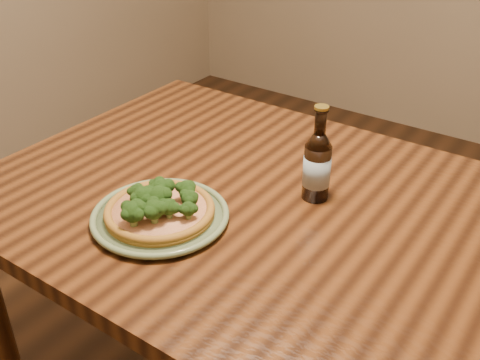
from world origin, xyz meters
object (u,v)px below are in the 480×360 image
Objects in this scene: table at (330,261)px; beer_bottle at (317,165)px; pizza at (159,208)px; plate at (160,216)px.

beer_bottle reaches higher than table.
pizza is at bearing -149.32° from beer_bottle.
plate is 0.02m from pizza.
beer_bottle is at bearing 139.13° from table.
table is 0.20m from beer_bottle.
table is 0.37m from plate.
plate is 0.35m from beer_bottle.
plate is 1.26× the size of pizza.
beer_bottle is (0.22, 0.26, 0.07)m from plate.
pizza is (-0.30, -0.19, 0.12)m from table.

